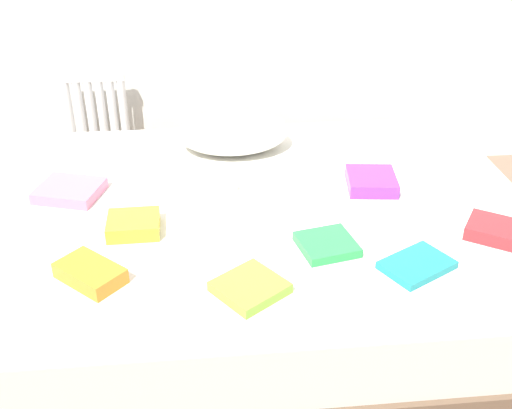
% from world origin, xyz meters
% --- Properties ---
extents(ground_plane, '(8.00, 8.00, 0.00)m').
position_xyz_m(ground_plane, '(0.00, 0.00, 0.00)').
color(ground_plane, '#7F6651').
extents(bed, '(2.00, 1.50, 0.50)m').
position_xyz_m(bed, '(0.00, 0.00, 0.25)').
color(bed, brown).
rests_on(bed, ground).
extents(radiator, '(0.32, 0.04, 0.48)m').
position_xyz_m(radiator, '(-0.72, 1.20, 0.38)').
color(radiator, white).
rests_on(radiator, ground).
extents(pillow, '(0.46, 0.33, 0.15)m').
position_xyz_m(pillow, '(-0.05, 0.49, 0.58)').
color(pillow, white).
rests_on(pillow, bed).
extents(textbook_lime, '(0.25, 0.24, 0.03)m').
position_xyz_m(textbook_lime, '(-0.07, -0.48, 0.52)').
color(textbook_lime, '#8CC638').
rests_on(textbook_lime, bed).
extents(textbook_purple, '(0.20, 0.21, 0.05)m').
position_xyz_m(textbook_purple, '(0.44, 0.10, 0.52)').
color(textbook_purple, purple).
rests_on(textbook_purple, bed).
extents(textbook_pink, '(0.27, 0.24, 0.04)m').
position_xyz_m(textbook_pink, '(-0.67, 0.15, 0.52)').
color(textbook_pink, pink).
rests_on(textbook_pink, bed).
extents(textbook_white, '(0.26, 0.27, 0.05)m').
position_xyz_m(textbook_white, '(-0.20, 0.09, 0.53)').
color(textbook_white, white).
rests_on(textbook_white, bed).
extents(textbook_orange, '(0.23, 0.23, 0.05)m').
position_xyz_m(textbook_orange, '(-0.53, -0.38, 0.52)').
color(textbook_orange, orange).
rests_on(textbook_orange, bed).
extents(textbook_green, '(0.20, 0.20, 0.03)m').
position_xyz_m(textbook_green, '(0.19, -0.28, 0.51)').
color(textbook_green, green).
rests_on(textbook_green, bed).
extents(textbook_teal, '(0.25, 0.23, 0.02)m').
position_xyz_m(textbook_teal, '(0.44, -0.41, 0.51)').
color(textbook_teal, teal).
rests_on(textbook_teal, bed).
extents(textbook_red, '(0.23, 0.22, 0.05)m').
position_xyz_m(textbook_red, '(0.75, -0.27, 0.52)').
color(textbook_red, red).
rests_on(textbook_red, bed).
extents(textbook_yellow, '(0.17, 0.15, 0.05)m').
position_xyz_m(textbook_yellow, '(-0.42, -0.12, 0.53)').
color(textbook_yellow, yellow).
rests_on(textbook_yellow, bed).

